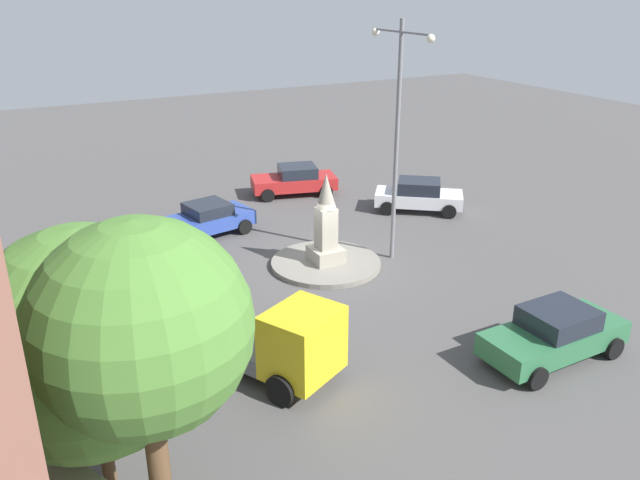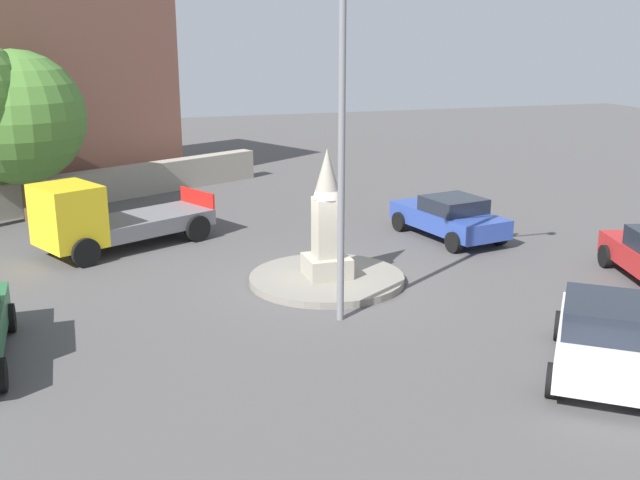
# 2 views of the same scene
# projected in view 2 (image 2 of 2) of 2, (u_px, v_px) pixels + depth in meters

# --- Properties ---
(ground_plane) EXTENTS (80.00, 80.00, 0.00)m
(ground_plane) POSITION_uv_depth(u_px,v_px,m) (327.00, 282.00, 19.89)
(ground_plane) COLOR #4F4C4C
(traffic_island) EXTENTS (4.12, 4.12, 0.19)m
(traffic_island) POSITION_uv_depth(u_px,v_px,m) (327.00, 279.00, 19.87)
(traffic_island) COLOR gray
(traffic_island) RESTS_ON ground
(monument) EXTENTS (1.13, 1.13, 3.39)m
(monument) POSITION_uv_depth(u_px,v_px,m) (327.00, 223.00, 19.45)
(monument) COLOR #9E9687
(monument) RESTS_ON traffic_island
(streetlamp) EXTENTS (3.52, 0.28, 8.77)m
(streetlamp) POSITION_uv_depth(u_px,v_px,m) (342.00, 89.00, 15.93)
(streetlamp) COLOR slate
(streetlamp) RESTS_ON ground
(car_blue_near_island) EXTENTS (2.62, 4.36, 1.37)m
(car_blue_near_island) POSITION_uv_depth(u_px,v_px,m) (449.00, 217.00, 23.93)
(car_blue_near_island) COLOR #2D479E
(car_blue_near_island) RESTS_ON ground
(car_white_passing) EXTENTS (3.74, 4.17, 1.47)m
(car_white_passing) POSITION_uv_depth(u_px,v_px,m) (604.00, 336.00, 14.48)
(car_white_passing) COLOR silver
(car_white_passing) RESTS_ON ground
(truck_yellow_approaching) EXTENTS (5.60, 4.08, 2.20)m
(truck_yellow_approaching) POSITION_uv_depth(u_px,v_px,m) (105.00, 219.00, 22.38)
(truck_yellow_approaching) COLOR yellow
(truck_yellow_approaching) RESTS_ON ground
(stone_boundary_wall) EXTENTS (14.37, 7.68, 1.24)m
(stone_boundary_wall) POSITION_uv_depth(u_px,v_px,m) (89.00, 188.00, 28.70)
(stone_boundary_wall) COLOR #9E9687
(stone_boundary_wall) RESTS_ON ground
(corner_building) EXTENTS (12.86, 11.37, 9.08)m
(corner_building) POSITION_uv_depth(u_px,v_px,m) (21.00, 78.00, 31.21)
(corner_building) COLOR brown
(corner_building) RESTS_ON ground
(tree_near_wall) EXTENTS (4.53, 4.53, 5.88)m
(tree_near_wall) POSITION_uv_depth(u_px,v_px,m) (18.00, 118.00, 25.28)
(tree_near_wall) COLOR brown
(tree_near_wall) RESTS_ON ground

